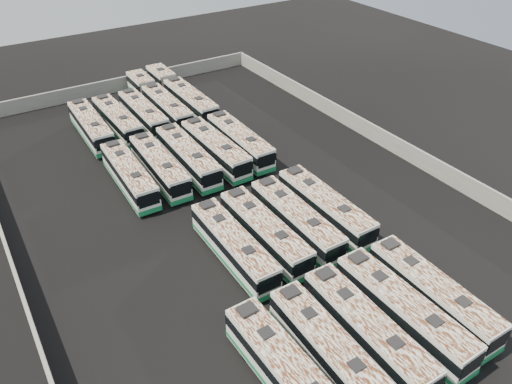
% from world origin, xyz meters
% --- Properties ---
extents(ground, '(140.00, 140.00, 0.00)m').
position_xyz_m(ground, '(0.00, 0.00, 0.00)').
color(ground, black).
rests_on(ground, ground).
extents(perimeter_wall, '(45.20, 73.20, 2.20)m').
position_xyz_m(perimeter_wall, '(0.00, 0.00, 1.10)').
color(perimeter_wall, slate).
rests_on(perimeter_wall, ground).
extents(bus_front_far_left, '(2.85, 12.53, 3.52)m').
position_xyz_m(bus_front_far_left, '(-8.46, -21.30, 1.80)').
color(bus_front_far_left, silver).
rests_on(bus_front_far_left, ground).
extents(bus_front_left, '(2.79, 12.15, 3.41)m').
position_xyz_m(bus_front_left, '(-4.82, -21.32, 1.74)').
color(bus_front_left, silver).
rests_on(bus_front_left, ground).
extents(bus_front_center, '(2.85, 12.44, 3.49)m').
position_xyz_m(bus_front_center, '(-1.34, -21.35, 1.79)').
color(bus_front_center, silver).
rests_on(bus_front_center, ground).
extents(bus_front_right, '(2.87, 12.67, 3.56)m').
position_xyz_m(bus_front_right, '(2.30, -21.46, 1.82)').
color(bus_front_right, silver).
rests_on(bus_front_right, ground).
extents(bus_front_far_right, '(2.77, 12.25, 3.44)m').
position_xyz_m(bus_front_far_right, '(5.78, -21.37, 1.76)').
color(bus_front_far_right, silver).
rests_on(bus_front_far_right, ground).
extents(bus_midfront_left, '(2.69, 12.13, 3.41)m').
position_xyz_m(bus_midfront_left, '(-4.83, -7.67, 1.74)').
color(bus_midfront_left, silver).
rests_on(bus_midfront_left, ground).
extents(bus_midfront_center, '(2.65, 12.28, 3.46)m').
position_xyz_m(bus_midfront_center, '(-1.36, -7.51, 1.77)').
color(bus_midfront_center, silver).
rests_on(bus_midfront_center, ground).
extents(bus_midfront_right, '(2.78, 12.44, 3.50)m').
position_xyz_m(bus_midfront_right, '(2.20, -7.59, 1.79)').
color(bus_midfront_right, silver).
rests_on(bus_midfront_right, ground).
extents(bus_midfront_far_right, '(2.66, 12.56, 3.54)m').
position_xyz_m(bus_midfront_far_right, '(5.87, -7.48, 1.81)').
color(bus_midfront_far_right, silver).
rests_on(bus_midfront_far_right, ground).
extents(bus_midback_far_left, '(2.89, 12.28, 3.44)m').
position_xyz_m(bus_midback_far_left, '(-8.53, 8.87, 1.76)').
color(bus_midback_far_left, silver).
rests_on(bus_midback_far_left, ground).
extents(bus_midback_left, '(2.91, 12.36, 3.47)m').
position_xyz_m(bus_midback_left, '(-4.97, 8.83, 1.77)').
color(bus_midback_left, silver).
rests_on(bus_midback_left, ground).
extents(bus_midback_center, '(2.90, 12.70, 3.57)m').
position_xyz_m(bus_midback_center, '(-1.34, 8.96, 1.82)').
color(bus_midback_center, silver).
rests_on(bus_midback_center, ground).
extents(bus_midback_right, '(2.89, 12.70, 3.57)m').
position_xyz_m(bus_midback_right, '(2.26, 8.87, 1.82)').
color(bus_midback_right, silver).
rests_on(bus_midback_right, ground).
extents(bus_midback_far_right, '(2.79, 12.46, 3.50)m').
position_xyz_m(bus_midback_far_right, '(5.78, 9.05, 1.79)').
color(bus_midback_far_right, silver).
rests_on(bus_midback_far_right, ground).
extents(bus_back_far_left, '(2.81, 12.35, 3.47)m').
position_xyz_m(bus_back_far_left, '(-8.53, 22.85, 1.77)').
color(bus_back_far_left, silver).
rests_on(bus_back_far_left, ground).
extents(bus_back_left, '(2.87, 12.18, 3.42)m').
position_xyz_m(bus_back_left, '(-4.97, 22.84, 1.75)').
color(bus_back_left, silver).
rests_on(bus_back_left, ground).
extents(bus_back_center, '(2.57, 12.14, 3.42)m').
position_xyz_m(bus_back_center, '(-1.32, 22.82, 1.75)').
color(bus_back_center, silver).
rests_on(bus_back_center, ground).
extents(bus_back_right, '(2.82, 19.03, 3.45)m').
position_xyz_m(bus_back_right, '(2.22, 26.04, 1.76)').
color(bus_back_right, silver).
rests_on(bus_back_right, ground).
extents(bus_back_far_right, '(2.73, 19.62, 3.56)m').
position_xyz_m(bus_back_far_right, '(5.86, 26.30, 1.82)').
color(bus_back_far_right, silver).
rests_on(bus_back_far_right, ground).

